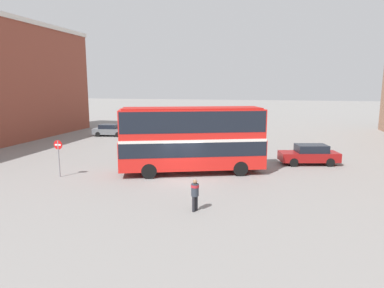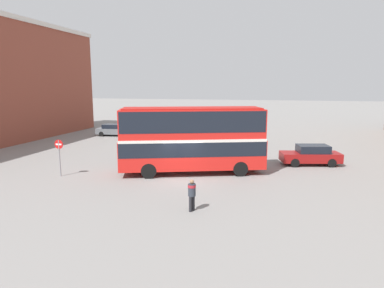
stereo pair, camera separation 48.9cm
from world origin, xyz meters
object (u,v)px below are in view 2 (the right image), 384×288
object	(u,v)px
double_decker_bus	(192,136)
pedestrian_foreground	(192,192)
parked_car_kerb_far	(311,155)
parked_car_kerb_near	(113,130)
no_entry_sign	(59,152)

from	to	relation	value
double_decker_bus	pedestrian_foreground	bearing A→B (deg)	-95.28
pedestrian_foreground	parked_car_kerb_far	bearing A→B (deg)	-96.47
parked_car_kerb_near	no_entry_sign	bearing A→B (deg)	-80.86
double_decker_bus	no_entry_sign	xyz separation A→B (m)	(-8.57, -3.09, -0.95)
parked_car_kerb_far	no_entry_sign	world-z (taller)	no_entry_sign
pedestrian_foreground	parked_car_kerb_far	size ratio (longest dim) A/B	0.34
pedestrian_foreground	parked_car_kerb_near	bearing A→B (deg)	-32.39
pedestrian_foreground	parked_car_kerb_near	xyz separation A→B (m)	(-15.71, 22.30, -0.28)
pedestrian_foreground	parked_car_kerb_near	world-z (taller)	pedestrian_foreground
parked_car_kerb_near	parked_car_kerb_far	bearing A→B (deg)	-32.05
parked_car_kerb_near	parked_car_kerb_far	world-z (taller)	parked_car_kerb_far
parked_car_kerb_far	no_entry_sign	distance (m)	18.73
double_decker_bus	pedestrian_foreground	size ratio (longest dim) A/B	6.39
pedestrian_foreground	no_entry_sign	distance (m)	11.23
pedestrian_foreground	no_entry_sign	size ratio (longest dim) A/B	0.64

